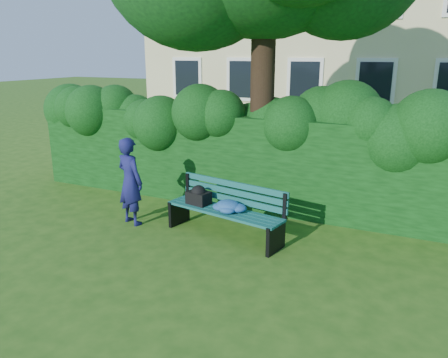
% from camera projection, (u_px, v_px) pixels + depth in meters
% --- Properties ---
extents(ground, '(80.00, 80.00, 0.00)m').
position_uv_depth(ground, '(208.00, 246.00, 6.92)').
color(ground, '#285315').
rests_on(ground, ground).
extents(hedge, '(10.00, 1.00, 1.80)m').
position_uv_depth(hedge, '(258.00, 161.00, 8.59)').
color(hedge, black).
rests_on(hedge, ground).
extents(park_bench, '(2.13, 0.94, 0.89)m').
position_uv_depth(park_bench, '(222.00, 207.00, 7.21)').
color(park_bench, '#0D3F44').
rests_on(park_bench, ground).
extents(man_reading, '(0.65, 0.52, 1.56)m').
position_uv_depth(man_reading, '(130.00, 181.00, 7.65)').
color(man_reading, '#171853').
rests_on(man_reading, ground).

